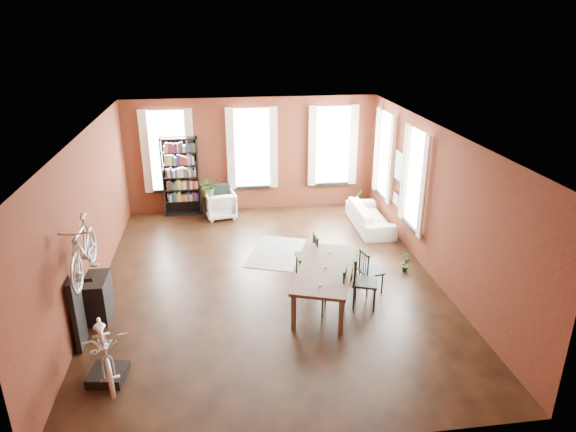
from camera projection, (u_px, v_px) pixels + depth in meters
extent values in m
plane|color=black|center=(269.00, 281.00, 10.88)|extent=(9.00, 9.00, 0.00)
cube|color=white|center=(267.00, 132.00, 9.71)|extent=(7.00, 9.00, 0.04)
cube|color=#4E1F13|center=(252.00, 155.00, 14.45)|extent=(7.00, 0.04, 3.20)
cube|color=#4E1F13|center=(307.00, 344.00, 6.15)|extent=(7.00, 0.04, 3.20)
cube|color=#4E1F13|center=(87.00, 220.00, 9.85)|extent=(0.04, 9.00, 3.20)
cube|color=#4E1F13|center=(434.00, 203.00, 10.75)|extent=(0.04, 9.00, 3.20)
cube|color=white|center=(168.00, 151.00, 14.05)|extent=(1.00, 0.04, 2.20)
cube|color=beige|center=(168.00, 151.00, 13.99)|extent=(1.40, 0.06, 2.30)
cube|color=white|center=(252.00, 148.00, 14.35)|extent=(1.00, 0.04, 2.20)
cube|color=beige|center=(252.00, 149.00, 14.28)|extent=(1.40, 0.06, 2.30)
cube|color=white|center=(332.00, 145.00, 14.64)|extent=(1.00, 0.04, 2.20)
cube|color=beige|center=(333.00, 146.00, 14.57)|extent=(1.40, 0.06, 2.30)
cube|color=white|center=(416.00, 180.00, 11.59)|extent=(0.04, 1.00, 2.20)
cube|color=beige|center=(413.00, 180.00, 11.58)|extent=(0.06, 1.40, 2.30)
cube|color=white|center=(386.00, 155.00, 13.62)|extent=(0.04, 1.00, 2.20)
cube|color=beige|center=(383.00, 155.00, 13.61)|extent=(0.06, 1.40, 2.30)
cube|color=black|center=(400.00, 166.00, 12.60)|extent=(0.04, 0.55, 0.75)
cube|color=black|center=(397.00, 199.00, 12.91)|extent=(0.04, 0.45, 0.35)
cube|color=brown|center=(325.00, 285.00, 9.97)|extent=(1.69, 2.42, 0.75)
cube|color=#1B3D3B|center=(334.00, 290.00, 9.58)|extent=(0.58, 0.58, 0.97)
cube|color=black|center=(307.00, 256.00, 10.94)|extent=(0.47, 0.47, 0.96)
cube|color=black|center=(365.00, 282.00, 9.81)|extent=(0.60, 0.60, 1.02)
cube|color=#193538|center=(371.00, 271.00, 10.35)|extent=(0.50, 0.50, 0.91)
cube|color=black|center=(181.00, 177.00, 14.19)|extent=(1.00, 0.32, 2.20)
imported|color=white|center=(220.00, 203.00, 14.20)|extent=(0.91, 0.87, 0.82)
imported|color=beige|center=(370.00, 213.00, 13.51)|extent=(0.61, 2.08, 0.81)
cube|color=black|center=(277.00, 253.00, 12.19)|extent=(1.68, 2.08, 0.01)
cube|color=black|center=(108.00, 375.00, 7.95)|extent=(0.62, 0.62, 0.16)
cube|color=black|center=(78.00, 312.00, 8.55)|extent=(0.16, 0.60, 1.30)
cube|color=black|center=(98.00, 298.00, 9.49)|extent=(0.40, 0.80, 0.80)
cube|color=black|center=(209.00, 207.00, 14.28)|extent=(0.33, 0.33, 0.57)
imported|color=#306026|center=(357.00, 204.00, 14.97)|extent=(0.48, 0.64, 0.25)
imported|color=#2B5120|center=(405.00, 268.00, 11.27)|extent=(0.50, 0.52, 0.17)
imported|color=beige|center=(101.00, 323.00, 7.58)|extent=(0.86, 1.06, 1.75)
imported|color=#A5A8AD|center=(80.00, 230.00, 8.04)|extent=(0.47, 1.00, 1.66)
imported|color=#325421|center=(209.00, 189.00, 14.13)|extent=(0.70, 0.74, 0.47)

